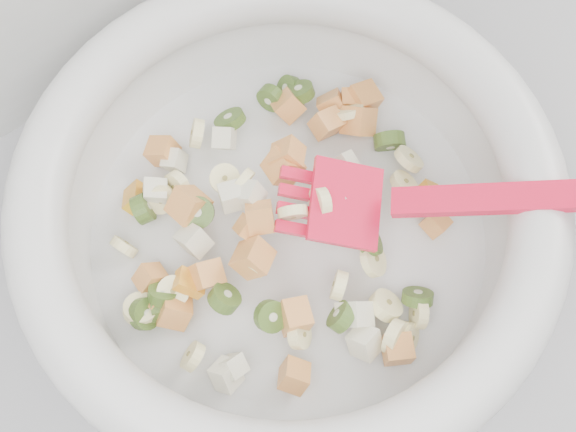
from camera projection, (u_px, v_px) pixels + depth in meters
counter at (313, 379)px, 1.01m from camera, size 2.00×0.60×0.90m
mixing_bowl at (288, 209)px, 0.55m from camera, size 0.43×0.41×0.14m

